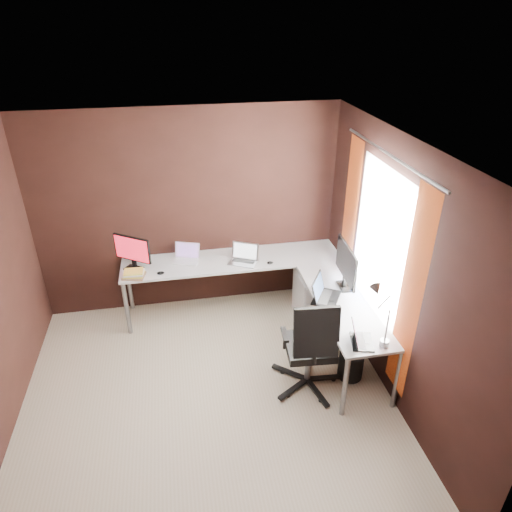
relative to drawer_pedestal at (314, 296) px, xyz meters
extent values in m
cube|color=#C4B498|center=(-1.43, -1.15, -0.30)|extent=(3.60, 3.60, 0.00)
cube|color=white|center=(-1.43, -1.15, 2.20)|extent=(3.60, 3.60, 0.00)
cube|color=black|center=(-1.43, 0.65, 0.95)|extent=(3.60, 0.00, 2.50)
cube|color=black|center=(-1.43, -2.95, 0.95)|extent=(3.60, 0.00, 2.50)
cube|color=black|center=(0.37, -1.15, 0.95)|extent=(0.00, 3.60, 2.50)
cube|color=white|center=(0.36, -0.80, 1.15)|extent=(0.00, 1.00, 1.30)
cube|color=#C25616|center=(0.32, -1.53, 0.95)|extent=(0.01, 0.35, 2.00)
cube|color=#C25616|center=(0.32, -0.08, 0.95)|extent=(0.01, 0.35, 2.00)
cylinder|color=slate|center=(0.32, -0.80, 1.98)|extent=(0.02, 1.90, 0.02)
cube|color=white|center=(-0.96, 0.35, 0.41)|extent=(2.65, 0.60, 0.03)
cube|color=white|center=(0.07, -0.78, 0.41)|extent=(0.60, 1.65, 0.03)
cylinder|color=slate|center=(-2.24, 0.09, 0.05)|extent=(0.05, 0.05, 0.70)
cylinder|color=slate|center=(-2.24, 0.61, 0.05)|extent=(0.05, 0.05, 0.70)
cylinder|color=slate|center=(-0.19, -1.56, 0.05)|extent=(0.05, 0.05, 0.70)
cylinder|color=slate|center=(0.33, -1.56, 0.05)|extent=(0.05, 0.05, 0.70)
cylinder|color=slate|center=(0.33, 0.61, 0.05)|extent=(0.05, 0.05, 0.70)
cube|color=white|center=(0.00, 0.00, 0.00)|extent=(0.42, 0.50, 0.60)
cube|color=black|center=(-2.12, 0.32, 0.44)|extent=(0.25, 0.23, 0.01)
cube|color=black|center=(-2.11, 0.34, 0.49)|extent=(0.06, 0.05, 0.10)
cube|color=black|center=(-2.11, 0.34, 0.69)|extent=(0.41, 0.29, 0.31)
cube|color=red|center=(-2.12, 0.33, 0.69)|extent=(0.37, 0.26, 0.28)
cube|color=black|center=(0.17, -0.50, 0.44)|extent=(0.16, 0.24, 0.01)
cube|color=black|center=(0.15, -0.50, 0.50)|extent=(0.03, 0.05, 0.11)
cube|color=black|center=(0.15, -0.50, 0.74)|extent=(0.06, 0.62, 0.38)
cube|color=#1637B1|center=(0.17, -0.50, 0.74)|extent=(0.04, 0.58, 0.35)
cube|color=white|center=(-1.51, 0.40, 0.44)|extent=(0.35, 0.30, 0.02)
cube|color=white|center=(-1.48, 0.48, 0.54)|extent=(0.30, 0.15, 0.19)
cube|color=#795297|center=(-1.49, 0.47, 0.54)|extent=(0.27, 0.13, 0.16)
cube|color=silver|center=(-0.84, 0.24, 0.44)|extent=(0.39, 0.35, 0.02)
cube|color=silver|center=(-0.80, 0.31, 0.55)|extent=(0.32, 0.20, 0.20)
cube|color=silver|center=(-0.80, 0.31, 0.55)|extent=(0.28, 0.17, 0.17)
cube|color=black|center=(-0.11, -0.68, 0.44)|extent=(0.40, 0.43, 0.02)
cube|color=black|center=(-0.19, -0.63, 0.56)|extent=(0.24, 0.34, 0.22)
cube|color=#1B283E|center=(-0.18, -0.63, 0.56)|extent=(0.21, 0.29, 0.19)
cube|color=black|center=(-0.01, -1.42, 0.44)|extent=(0.25, 0.31, 0.02)
cube|color=black|center=(-0.08, -1.40, 0.53)|extent=(0.12, 0.28, 0.17)
cube|color=#B35378|center=(-0.08, -1.40, 0.53)|extent=(0.10, 0.24, 0.15)
cube|color=#906A4D|center=(-2.11, 0.15, 0.44)|extent=(0.27, 0.24, 0.02)
cube|color=yellow|center=(-2.11, 0.15, 0.46)|extent=(0.24, 0.20, 0.02)
cube|color=silver|center=(-2.11, 0.15, 0.48)|extent=(0.24, 0.20, 0.02)
cube|color=yellow|center=(-2.11, 0.15, 0.50)|extent=(0.21, 0.16, 0.01)
ellipsoid|color=black|center=(-1.81, 0.15, 0.45)|extent=(0.09, 0.07, 0.03)
ellipsoid|color=black|center=(-0.53, 0.15, 0.45)|extent=(0.09, 0.06, 0.03)
cylinder|color=slate|center=(0.16, -1.50, 0.46)|extent=(0.08, 0.08, 0.06)
cylinder|color=slate|center=(0.16, -1.50, 0.66)|extent=(0.02, 0.02, 0.34)
cylinder|color=slate|center=(0.11, -1.47, 0.89)|extent=(0.02, 0.18, 0.25)
cone|color=slate|center=(0.06, -1.40, 0.98)|extent=(0.11, 0.13, 0.14)
cylinder|color=slate|center=(-0.40, -1.10, -0.05)|extent=(0.06, 0.06, 0.38)
cube|color=black|center=(-0.40, -1.10, 0.17)|extent=(0.50, 0.50, 0.08)
cube|color=black|center=(-0.42, -1.32, 0.53)|extent=(0.43, 0.15, 0.51)
cylinder|color=black|center=(0.07, -1.09, -0.15)|extent=(0.30, 0.30, 0.30)
camera|label=1|loc=(-1.57, -4.45, 3.13)|focal=32.00mm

